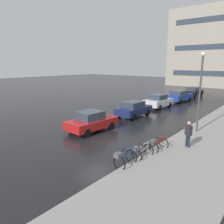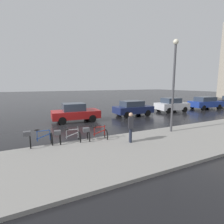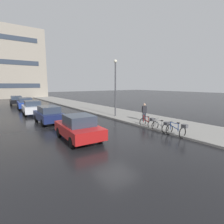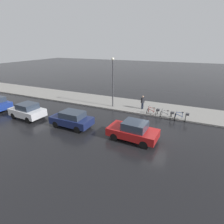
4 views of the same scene
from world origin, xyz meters
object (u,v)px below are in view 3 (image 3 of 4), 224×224
(bicycle_second, at_px, (162,126))
(car_red, at_px, (79,128))
(car_white, at_px, (33,108))
(streetlamp, at_px, (115,83))
(car_black, at_px, (16,100))
(bicycle_third, at_px, (148,122))
(bicycle_nearest, at_px, (178,130))
(car_blue, at_px, (25,103))
(car_navy, at_px, (49,114))
(pedestrian, at_px, (144,112))

(bicycle_second, distance_m, car_red, 6.02)
(bicycle_second, relative_size, car_white, 0.36)
(streetlamp, bearing_deg, car_red, -144.08)
(car_red, xyz_separation_m, streetlamp, (6.49, 4.70, 2.76))
(car_black, bearing_deg, bicycle_third, -75.55)
(bicycle_nearest, xyz_separation_m, car_black, (-5.81, 26.80, 0.27))
(car_blue, relative_size, car_black, 1.17)
(car_navy, height_order, car_black, car_navy)
(car_red, xyz_separation_m, car_blue, (0.01, 17.18, 0.03))
(pedestrian, distance_m, streetlamp, 4.44)
(bicycle_nearest, distance_m, bicycle_second, 1.42)
(bicycle_nearest, relative_size, pedestrian, 0.76)
(bicycle_nearest, height_order, bicycle_second, bicycle_nearest)
(bicycle_third, relative_size, car_white, 0.36)
(bicycle_nearest, bearing_deg, pedestrian, 70.74)
(car_blue, bearing_deg, bicycle_third, -71.54)
(car_navy, bearing_deg, car_white, 91.98)
(car_navy, xyz_separation_m, car_blue, (0.08, 11.20, 0.03))
(car_blue, relative_size, pedestrian, 2.57)
(pedestrian, bearing_deg, bicycle_nearest, -109.26)
(car_white, height_order, pedestrian, pedestrian)
(car_black, distance_m, pedestrian, 23.50)
(car_white, bearing_deg, car_blue, 87.31)
(bicycle_nearest, distance_m, pedestrian, 4.78)
(bicycle_nearest, xyz_separation_m, bicycle_second, (0.15, 1.41, -0.04))
(car_black, bearing_deg, car_white, -89.97)
(car_blue, height_order, car_black, car_blue)
(car_white, relative_size, car_black, 1.00)
(bicycle_nearest, height_order, car_black, car_black)
(bicycle_nearest, relative_size, car_red, 0.32)
(bicycle_nearest, xyz_separation_m, car_red, (-5.55, 3.36, 0.28))
(car_black, bearing_deg, car_blue, -87.49)
(bicycle_nearest, bearing_deg, car_navy, 120.99)
(bicycle_nearest, height_order, streetlamp, streetlamp)
(bicycle_second, xyz_separation_m, car_black, (-5.95, 25.39, 0.30))
(bicycle_second, distance_m, car_navy, 9.80)
(car_white, height_order, streetlamp, streetlamp)
(car_black, xyz_separation_m, streetlamp, (6.75, -18.74, 2.78))
(bicycle_nearest, relative_size, streetlamp, 0.22)
(bicycle_nearest, height_order, car_white, car_white)
(car_white, bearing_deg, streetlamp, -45.19)
(car_red, xyz_separation_m, car_navy, (-0.07, 5.98, 0.00))
(bicycle_second, bearing_deg, car_black, 103.20)
(bicycle_second, relative_size, streetlamp, 0.23)
(bicycle_second, relative_size, car_blue, 0.31)
(pedestrian, bearing_deg, streetlamp, 99.91)
(pedestrian, relative_size, streetlamp, 0.29)
(bicycle_second, relative_size, car_black, 0.36)
(bicycle_second, relative_size, bicycle_third, 1.01)
(pedestrian, bearing_deg, car_navy, 145.95)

